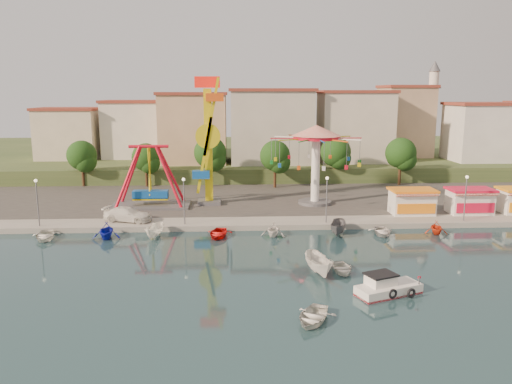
{
  "coord_description": "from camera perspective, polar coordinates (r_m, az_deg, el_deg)",
  "views": [
    {
      "loc": [
        -2.66,
        -41.48,
        15.14
      ],
      "look_at": [
        0.07,
        14.0,
        4.0
      ],
      "focal_mm": 35.0,
      "sensor_mm": 36.0,
      "label": 1
    }
  ],
  "objects": [
    {
      "name": "wave_swinger",
      "position": [
        65.45,
        6.87,
        5.17
      ],
      "size": [
        11.6,
        11.6,
        10.4
      ],
      "color": "#59595E",
      "rests_on": "quay_deck"
    },
    {
      "name": "asphalt_pad",
      "position": [
        72.99,
        -0.67,
        -0.15
      ],
      "size": [
        90.0,
        28.0,
        0.01
      ],
      "primitive_type": "cube",
      "color": "#4C4944",
      "rests_on": "quay_deck"
    },
    {
      "name": "moored_boat_7",
      "position": [
        57.69,
        19.91,
        -3.83
      ],
      "size": [
        2.9,
        3.19,
        1.45
      ],
      "primitive_type": "imported",
      "rotation": [
        0.0,
        0.0,
        -0.21
      ],
      "color": "red",
      "rests_on": "ground"
    },
    {
      "name": "tree_2",
      "position": [
        77.91,
        -5.27,
        4.49
      ],
      "size": [
        5.02,
        5.02,
        7.85
      ],
      "color": "#382314",
      "rests_on": "quay_deck"
    },
    {
      "name": "moored_boat_2",
      "position": [
        53.9,
        -11.51,
        -4.41
      ],
      "size": [
        2.18,
        3.94,
        1.44
      ],
      "primitive_type": "imported",
      "rotation": [
        0.0,
        0.0,
        -0.22
      ],
      "color": "white",
      "rests_on": "ground"
    },
    {
      "name": "skiff",
      "position": [
        42.76,
        7.23,
        -8.24
      ],
      "size": [
        2.44,
        4.76,
        1.75
      ],
      "primitive_type": "imported",
      "rotation": [
        0.0,
        0.0,
        0.17
      ],
      "color": "silver",
      "rests_on": "ground"
    },
    {
      "name": "building_5",
      "position": [
        98.48,
        18.17,
        6.98
      ],
      "size": [
        12.77,
        10.96,
        11.21
      ],
      "primitive_type": "cube",
      "color": "tan",
      "rests_on": "hill_terrace"
    },
    {
      "name": "building_2",
      "position": [
        93.83,
        -6.23,
        7.29
      ],
      "size": [
        11.95,
        9.28,
        11.23
      ],
      "primitive_type": "cube",
      "color": "tan",
      "rests_on": "hill_terrace"
    },
    {
      "name": "rowboat_a",
      "position": [
        43.74,
        9.81,
        -8.62
      ],
      "size": [
        2.42,
        3.31,
        0.67
      ],
      "primitive_type": "imported",
      "rotation": [
        0.0,
        0.0,
        0.03
      ],
      "color": "white",
      "rests_on": "ground"
    },
    {
      "name": "moored_boat_3",
      "position": [
        53.38,
        -4.36,
        -4.73
      ],
      "size": [
        3.34,
        4.24,
        0.79
      ],
      "primitive_type": "imported",
      "rotation": [
        0.0,
        0.0,
        -0.17
      ],
      "color": "red",
      "rests_on": "ground"
    },
    {
      "name": "lamp_post_3",
      "position": [
        61.84,
        22.79,
        -0.79
      ],
      "size": [
        0.14,
        0.14,
        5.0
      ],
      "primitive_type": "cylinder",
      "color": "#59595E",
      "rests_on": "quay_deck"
    },
    {
      "name": "building_6",
      "position": [
        101.84,
        24.75,
        6.95
      ],
      "size": [
        8.23,
        8.98,
        12.36
      ],
      "primitive_type": "cube",
      "color": "silver",
      "rests_on": "hill_terrace"
    },
    {
      "name": "moored_boat_6",
      "position": [
        55.76,
        14.19,
        -4.37
      ],
      "size": [
        3.02,
        3.94,
        0.76
      ],
      "primitive_type": "imported",
      "rotation": [
        0.0,
        0.0,
        -0.12
      ],
      "color": "silver",
      "rests_on": "ground"
    },
    {
      "name": "booth_left",
      "position": [
        63.27,
        17.41,
        -1.02
      ],
      "size": [
        5.4,
        3.78,
        3.08
      ],
      "color": "white",
      "rests_on": "quay_deck"
    },
    {
      "name": "moored_boat_5",
      "position": [
        54.45,
        9.39,
        -4.08
      ],
      "size": [
        2.75,
        4.42,
        1.6
      ],
      "primitive_type": "imported",
      "rotation": [
        0.0,
        0.0,
        -0.31
      ],
      "color": "#59595E",
      "rests_on": "ground"
    },
    {
      "name": "cabin_motorboat",
      "position": [
        39.92,
        14.72,
        -10.6
      ],
      "size": [
        5.43,
        3.64,
        1.79
      ],
      "rotation": [
        0.0,
        0.0,
        0.37
      ],
      "color": "white",
      "rests_on": "ground"
    },
    {
      "name": "booth_mid",
      "position": [
        66.08,
        23.25,
        -0.92
      ],
      "size": [
        5.4,
        3.78,
        3.08
      ],
      "color": "white",
      "rests_on": "quay_deck"
    },
    {
      "name": "moored_boat_4",
      "position": [
        53.43,
        2.01,
        -4.25
      ],
      "size": [
        3.32,
        3.59,
        1.57
      ],
      "primitive_type": "imported",
      "rotation": [
        0.0,
        0.0,
        -0.29
      ],
      "color": "white",
      "rests_on": "ground"
    },
    {
      "name": "lamp_post_0",
      "position": [
        59.74,
        -23.68,
        -1.26
      ],
      "size": [
        0.14,
        0.14,
        5.0
      ],
      "primitive_type": "cylinder",
      "color": "#59595E",
      "rests_on": "quay_deck"
    },
    {
      "name": "tree_4",
      "position": [
        81.12,
        9.09,
        4.55
      ],
      "size": [
        4.86,
        4.86,
        7.6
      ],
      "color": "#382314",
      "rests_on": "quay_deck"
    },
    {
      "name": "tree_5",
      "position": [
        82.04,
        16.22,
        4.29
      ],
      "size": [
        4.83,
        4.83,
        7.54
      ],
      "color": "#382314",
      "rests_on": "quay_deck"
    },
    {
      "name": "tree_3",
      "position": [
        76.74,
        2.19,
        4.16
      ],
      "size": [
        4.68,
        4.68,
        7.32
      ],
      "color": "#382314",
      "rests_on": "quay_deck"
    },
    {
      "name": "tree_1",
      "position": [
        79.48,
        -12.48,
        3.89
      ],
      "size": [
        4.35,
        4.35,
        6.8
      ],
      "color": "#382314",
      "rests_on": "quay_deck"
    },
    {
      "name": "lamp_post_1",
      "position": [
        56.05,
        -8.22,
        -1.18
      ],
      "size": [
        0.14,
        0.14,
        5.0
      ],
      "primitive_type": "cylinder",
      "color": "#59595E",
      "rests_on": "quay_deck"
    },
    {
      "name": "lamp_post_2",
      "position": [
        56.8,
        8.07,
        -1.01
      ],
      "size": [
        0.14,
        0.14,
        5.0
      ],
      "primitive_type": "cylinder",
      "color": "#59595E",
      "rests_on": "quay_deck"
    },
    {
      "name": "moored_boat_0",
      "position": [
        56.86,
        -22.99,
        -4.6
      ],
      "size": [
        3.6,
        4.46,
        0.82
      ],
      "primitive_type": "imported",
      "rotation": [
        0.0,
        0.0,
        0.22
      ],
      "color": "white",
      "rests_on": "ground"
    },
    {
      "name": "tree_0",
      "position": [
        82.43,
        -19.29,
        3.97
      ],
      "size": [
        4.6,
        4.6,
        7.19
      ],
      "color": "#382314",
      "rests_on": "quay_deck"
    },
    {
      "name": "kamikaze_tower",
      "position": [
        65.06,
        -5.39,
        5.52
      ],
      "size": [
        3.66,
        3.1,
        16.5
      ],
      "color": "#59595E",
      "rests_on": "quay_deck"
    },
    {
      "name": "building_4",
      "position": [
        96.46,
        10.29,
        6.69
      ],
      "size": [
        10.75,
        9.23,
        9.24
      ],
      "primitive_type": "cube",
      "color": "beige",
      "rests_on": "hill_terrace"
    },
    {
      "name": "minaret",
      "position": [
        103.04,
        19.49,
        9.26
      ],
      "size": [
        2.8,
        2.8,
        18.0
      ],
      "color": "silver",
      "rests_on": "hill_terrace"
    },
    {
      "name": "building_1",
      "position": [
        95.05,
        -14.22,
        6.27
      ],
      "size": [
        12.33,
        9.01,
        8.63
      ],
      "primitive_type": "cube",
      "color": "silver",
      "rests_on": "hill_terrace"
    },
    {
      "name": "hill_terrace",
      "position": [
        109.37,
        -1.4,
        4.17
      ],
      "size": [
        200.0,
        60.0,
        3.0
      ],
      "primitive_type": "cube",
      "color": "#384C26",
      "rests_on": "ground"
    },
    {
      "name": "building_3",
      "position": [
        90.97,
        2.43,
        6.58
      ],
      "size": [
        12.59,
        10.5,
        9.2
      ],
      "primitive_type": "cube",
      "color": "beige",
      "rests_on": "hill_terrace"
    },
    {
      "name": "building_0",
      "position": [
        92.98,
        -22.25,
        6.68
      ],
      "size": [
        9.26,
        9.53,
        11.87
      ],
      "primitive_type": "cube",
      "color": "beige",
      "rests_on": "hill_terrace"
    },
    {
      "name": "van",
      "position": [
        59.01,
        -14.45,
        -2.49
      ],
      "size": [
        5.94,
        3.64,
        1.61
      ],
      "primitive_type": "imported",
      "rotation": [
        0.0,
        0.0,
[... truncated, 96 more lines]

